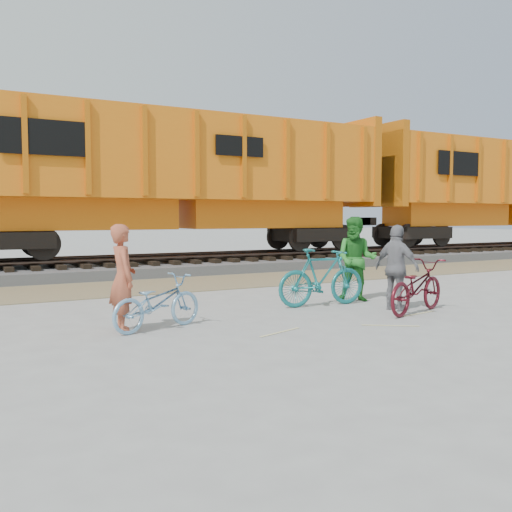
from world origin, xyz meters
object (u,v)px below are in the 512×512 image
Objects in this scene: hopper_car_center at (177,176)px; person_woman at (397,268)px; bicycle_maroon at (416,287)px; person_solo at (123,278)px; bicycle_teal at (322,277)px; person_man at (356,259)px; bicycle_blue at (157,302)px; hopper_car_right at (497,187)px.

person_woman is (0.77, -9.11, -2.22)m from hopper_car_center.
bicycle_maroon is 1.12× the size of person_solo.
bicycle_teal is 1.06m from person_man.
bicycle_blue is 4.49m from person_woman.
person_woman is at bearing -113.06° from bicycle_blue.
person_solo is 0.94× the size of person_man.
person_solo is at bearing 60.88° from bicycle_maroon.
person_man is (-14.14, -7.83, -2.14)m from hopper_car_right.
hopper_car_right is at bearing -63.99° from person_solo.
bicycle_maroon is 1.05× the size of person_man.
hopper_car_right is 16.31m from person_man.
person_man reaches higher than bicycle_teal.
hopper_car_center is 7.70× the size of bicycle_maroon.
person_solo is (-4.19, -8.60, -2.20)m from hopper_car_center.
person_solo is at bearing -123.44° from person_man.
person_man is at bearing -15.91° from person_woman.
bicycle_teal is at bearing -97.00° from bicycle_blue.
person_woman is (-0.10, 0.40, 0.31)m from bicycle_maroon.
bicycle_maroon is at bearing -84.80° from hopper_car_center.
hopper_car_center is 8.85× the size of person_woman.
person_woman is (4.95, -0.51, -0.02)m from person_solo.
hopper_car_center is at bearing -13.70° from bicycle_maroon.
person_solo reaches higher than bicycle_teal.
bicycle_teal is 1.02× the size of bicycle_maroon.
person_solo is at bearing -155.86° from hopper_car_right.
person_solo is at bearing 60.91° from bicycle_blue.
hopper_car_center reaches higher than person_man.
bicycle_teal is 1.18× the size of person_woman.
bicycle_teal is 4.09m from person_solo.
person_man reaches higher than bicycle_blue.
person_woman is at bearing -147.38° from hopper_car_right.
bicycle_blue is 1.01× the size of person_woman.
person_woman is at bearing -135.18° from bicycle_teal.
bicycle_teal is (-15.14, -8.03, -2.45)m from hopper_car_right.
bicycle_blue is 0.64m from person_solo.
person_man is at bearing -73.81° from bicycle_teal.
person_man is at bearing -96.88° from bicycle_blue.
hopper_car_center reaches higher than bicycle_maroon.
person_woman is (4.45, -0.41, 0.37)m from bicycle_blue.
hopper_car_right is 7.70× the size of bicycle_maroon.
bicycle_maroon is at bearing -146.06° from hopper_car_right.
hopper_car_right is at bearing -69.27° from person_woman.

